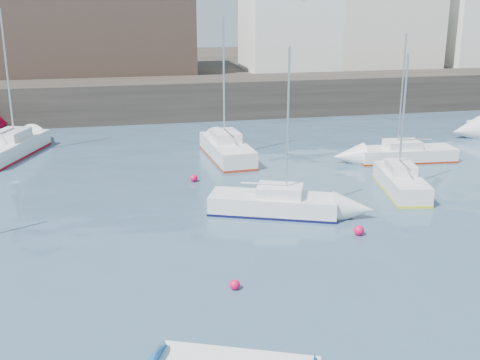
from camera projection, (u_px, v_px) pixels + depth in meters
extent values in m
cube|color=#28231E|center=(179.00, 98.00, 48.18)|extent=(90.00, 5.00, 3.00)
cube|color=#28231E|center=(159.00, 73.00, 65.03)|extent=(90.00, 32.00, 2.80)
cube|color=beige|center=(378.00, 19.00, 57.10)|extent=(10.00, 8.00, 9.00)
cube|color=white|center=(289.00, 34.00, 55.17)|extent=(8.00, 7.00, 6.50)
cube|color=#3D2D26|center=(99.00, 32.00, 53.03)|extent=(16.00, 10.00, 7.00)
cylinder|color=white|center=(204.00, 355.00, 15.58)|extent=(0.20, 0.20, 0.39)
cylinder|color=white|center=(242.00, 359.00, 15.40)|extent=(0.20, 0.20, 0.39)
cube|color=white|center=(273.00, 204.00, 26.80)|extent=(5.91, 3.81, 0.85)
cube|color=#0C0D38|center=(273.00, 212.00, 26.91)|extent=(5.97, 3.85, 0.11)
cube|color=white|center=(280.00, 191.00, 26.56)|extent=(2.34, 2.00, 0.47)
cylinder|color=silver|center=(288.00, 124.00, 25.64)|extent=(0.09, 0.09, 6.49)
cube|color=white|center=(401.00, 183.00, 29.82)|extent=(2.57, 5.28, 0.91)
cube|color=yellow|center=(400.00, 190.00, 29.93)|extent=(2.60, 5.34, 0.12)
cube|color=white|center=(401.00, 168.00, 29.85)|extent=(1.54, 1.97, 0.51)
cylinder|color=silver|center=(404.00, 114.00, 29.32)|extent=(0.10, 0.10, 5.82)
cube|color=white|center=(406.00, 154.00, 35.49)|extent=(5.83, 2.25, 0.79)
cube|color=#991F05|center=(406.00, 160.00, 35.59)|extent=(5.89, 2.27, 0.11)
cube|color=white|center=(402.00, 144.00, 35.27)|extent=(2.10, 1.52, 0.44)
cylinder|color=silver|center=(402.00, 92.00, 34.34)|extent=(0.09, 0.09, 6.57)
cube|color=white|center=(227.00, 150.00, 35.97)|extent=(2.36, 6.35, 1.02)
cube|color=#992C15|center=(227.00, 157.00, 36.10)|extent=(2.39, 6.42, 0.14)
cube|color=white|center=(226.00, 136.00, 36.03)|extent=(1.63, 2.27, 0.57)
cylinder|color=silver|center=(224.00, 80.00, 35.35)|extent=(0.11, 0.11, 7.18)
cube|color=white|center=(10.00, 148.00, 36.40)|extent=(4.28, 6.98, 1.00)
cube|color=maroon|center=(11.00, 155.00, 36.53)|extent=(4.33, 7.05, 0.13)
cube|color=white|center=(11.00, 135.00, 36.49)|extent=(2.30, 2.74, 0.55)
cylinder|color=silver|center=(7.00, 75.00, 35.77)|extent=(0.11, 0.11, 7.65)
sphere|color=#DF0A45|center=(235.00, 289.00, 19.93)|extent=(0.35, 0.35, 0.35)
sphere|color=#DF0A45|center=(359.00, 235.00, 24.48)|extent=(0.43, 0.43, 0.43)
sphere|color=#DF0A45|center=(194.00, 182.00, 31.56)|extent=(0.40, 0.40, 0.40)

